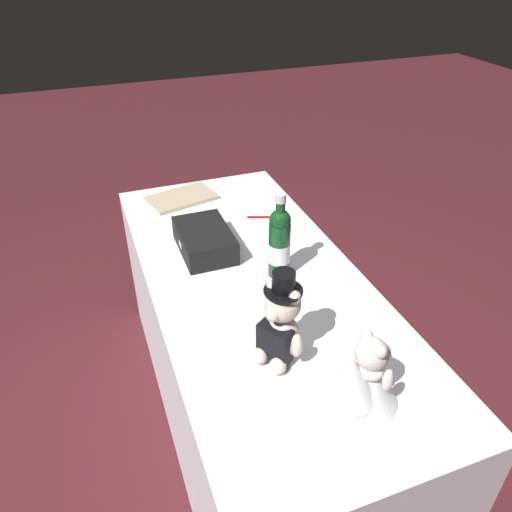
{
  "coord_description": "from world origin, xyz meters",
  "views": [
    {
      "loc": [
        1.37,
        -0.51,
        1.84
      ],
      "look_at": [
        0.0,
        0.0,
        0.87
      ],
      "focal_mm": 34.67,
      "sensor_mm": 36.0,
      "label": 1
    }
  ],
  "objects_px": {
    "teddy_bear_groom": "(280,326)",
    "guestbook": "(182,198)",
    "signing_pen": "(264,217)",
    "gift_case_black": "(205,240)",
    "champagne_bottle": "(279,242)",
    "teddy_bear_bride": "(363,377)"
  },
  "relations": [
    {
      "from": "teddy_bear_groom",
      "to": "gift_case_black",
      "type": "relative_size",
      "value": 1.02
    },
    {
      "from": "teddy_bear_groom",
      "to": "champagne_bottle",
      "type": "height_order",
      "value": "champagne_bottle"
    },
    {
      "from": "teddy_bear_groom",
      "to": "guestbook",
      "type": "xyz_separation_m",
      "value": [
        -1.11,
        -0.04,
        -0.11
      ]
    },
    {
      "from": "champagne_bottle",
      "to": "gift_case_black",
      "type": "height_order",
      "value": "champagne_bottle"
    },
    {
      "from": "signing_pen",
      "to": "teddy_bear_bride",
      "type": "bearing_deg",
      "value": -6.72
    },
    {
      "from": "gift_case_black",
      "to": "teddy_bear_groom",
      "type": "bearing_deg",
      "value": 4.51
    },
    {
      "from": "teddy_bear_bride",
      "to": "gift_case_black",
      "type": "distance_m",
      "value": 0.89
    },
    {
      "from": "signing_pen",
      "to": "gift_case_black",
      "type": "xyz_separation_m",
      "value": [
        0.16,
        -0.31,
        0.04
      ]
    },
    {
      "from": "teddy_bear_groom",
      "to": "teddy_bear_bride",
      "type": "distance_m",
      "value": 0.27
    },
    {
      "from": "champagne_bottle",
      "to": "gift_case_black",
      "type": "xyz_separation_m",
      "value": [
        -0.25,
        -0.21,
        -0.09
      ]
    },
    {
      "from": "teddy_bear_groom",
      "to": "teddy_bear_bride",
      "type": "xyz_separation_m",
      "value": [
        0.23,
        0.14,
        -0.03
      ]
    },
    {
      "from": "champagne_bottle",
      "to": "gift_case_black",
      "type": "distance_m",
      "value": 0.34
    },
    {
      "from": "signing_pen",
      "to": "guestbook",
      "type": "relative_size",
      "value": 0.45
    },
    {
      "from": "teddy_bear_groom",
      "to": "signing_pen",
      "type": "height_order",
      "value": "teddy_bear_groom"
    },
    {
      "from": "teddy_bear_groom",
      "to": "teddy_bear_bride",
      "type": "height_order",
      "value": "teddy_bear_groom"
    },
    {
      "from": "signing_pen",
      "to": "guestbook",
      "type": "xyz_separation_m",
      "value": [
        -0.3,
        -0.3,
        0.0
      ]
    },
    {
      "from": "teddy_bear_groom",
      "to": "guestbook",
      "type": "bearing_deg",
      "value": -178.14
    },
    {
      "from": "signing_pen",
      "to": "guestbook",
      "type": "distance_m",
      "value": 0.42
    },
    {
      "from": "teddy_bear_bride",
      "to": "signing_pen",
      "type": "height_order",
      "value": "teddy_bear_bride"
    },
    {
      "from": "gift_case_black",
      "to": "signing_pen",
      "type": "bearing_deg",
      "value": 117.58
    },
    {
      "from": "champagne_bottle",
      "to": "guestbook",
      "type": "relative_size",
      "value": 1.08
    },
    {
      "from": "teddy_bear_bride",
      "to": "champagne_bottle",
      "type": "xyz_separation_m",
      "value": [
        -0.62,
        0.02,
        0.05
      ]
    }
  ]
}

